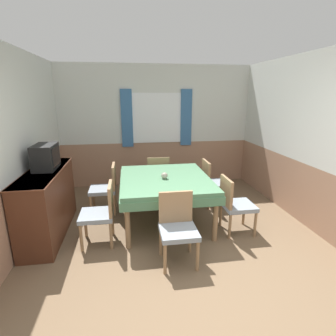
# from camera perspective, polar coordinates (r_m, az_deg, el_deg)

# --- Properties ---
(ground_plane) EXTENTS (16.00, 16.00, 0.00)m
(ground_plane) POSITION_cam_1_polar(r_m,az_deg,el_deg) (2.92, 7.03, -27.23)
(ground_plane) COLOR brown
(wall_back) EXTENTS (4.51, 0.09, 2.60)m
(wall_back) POSITION_cam_1_polar(r_m,az_deg,el_deg) (5.83, -2.49, 9.09)
(wall_back) COLOR silver
(wall_back) RESTS_ON ground_plane
(wall_left) EXTENTS (0.05, 4.09, 2.60)m
(wall_left) POSITION_cam_1_polar(r_m,az_deg,el_deg) (4.20, -28.83, 4.41)
(wall_left) COLOR silver
(wall_left) RESTS_ON ground_plane
(wall_right) EXTENTS (0.05, 4.09, 2.60)m
(wall_right) POSITION_cam_1_polar(r_m,az_deg,el_deg) (4.80, 26.02, 5.95)
(wall_right) COLOR silver
(wall_right) RESTS_ON ground_plane
(dining_table) EXTENTS (1.39, 1.57, 0.74)m
(dining_table) POSITION_cam_1_polar(r_m,az_deg,el_deg) (4.10, -0.61, -3.40)
(dining_table) COLOR #4C7A56
(dining_table) RESTS_ON ground_plane
(chair_right_far) EXTENTS (0.44, 0.44, 0.85)m
(chair_right_far) POSITION_cam_1_polar(r_m,az_deg,el_deg) (4.83, 9.72, -2.87)
(chair_right_far) COLOR #93704C
(chair_right_far) RESTS_ON ground_plane
(chair_head_near) EXTENTS (0.44, 0.44, 0.85)m
(chair_head_near) POSITION_cam_1_polar(r_m,az_deg,el_deg) (3.23, 2.09, -12.38)
(chair_head_near) COLOR #93704C
(chair_head_near) RESTS_ON ground_plane
(chair_head_window) EXTENTS (0.44, 0.44, 0.85)m
(chair_head_window) POSITION_cam_1_polar(r_m,az_deg,el_deg) (5.13, -2.27, -1.51)
(chair_head_window) COLOR #93704C
(chair_head_window) RESTS_ON ground_plane
(chair_left_far) EXTENTS (0.44, 0.44, 0.85)m
(chair_left_far) POSITION_cam_1_polar(r_m,az_deg,el_deg) (4.61, -13.26, -3.99)
(chair_left_far) COLOR #93704C
(chair_left_far) RESTS_ON ground_plane
(chair_left_near) EXTENTS (0.44, 0.44, 0.85)m
(chair_left_near) POSITION_cam_1_polar(r_m,az_deg,el_deg) (3.69, -14.33, -9.15)
(chair_left_near) COLOR #93704C
(chair_left_near) RESTS_ON ground_plane
(chair_right_near) EXTENTS (0.44, 0.44, 0.85)m
(chair_right_near) POSITION_cam_1_polar(r_m,az_deg,el_deg) (3.96, 14.24, -7.37)
(chair_right_near) COLOR #93704C
(chair_right_near) RESTS_ON ground_plane
(sideboard) EXTENTS (0.46, 1.57, 0.96)m
(sideboard) POSITION_cam_1_polar(r_m,az_deg,el_deg) (4.18, -24.70, -6.80)
(sideboard) COLOR #4C2819
(sideboard) RESTS_ON ground_plane
(tv) EXTENTS (0.29, 0.48, 0.35)m
(tv) POSITION_cam_1_polar(r_m,az_deg,el_deg) (4.09, -25.09, 2.22)
(tv) COLOR black
(tv) RESTS_ON sideboard
(vase) EXTENTS (0.10, 0.10, 0.10)m
(vase) POSITION_cam_1_polar(r_m,az_deg,el_deg) (3.99, -0.78, -1.67)
(vase) COLOR #A39989
(vase) RESTS_ON dining_table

